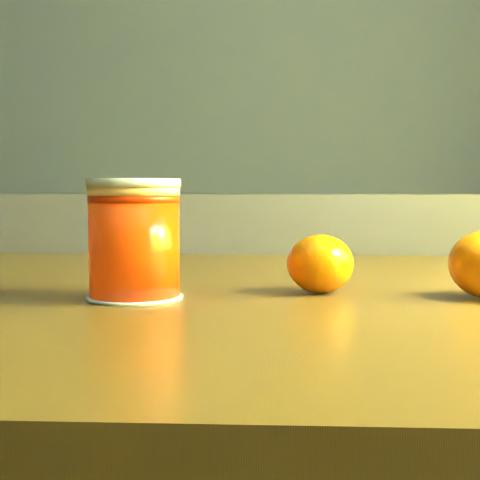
{
  "coord_description": "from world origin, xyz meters",
  "views": [
    {
      "loc": [
        0.73,
        -0.35,
        0.91
      ],
      "look_at": [
        0.7,
        0.25,
        0.86
      ],
      "focal_mm": 50.0,
      "sensor_mm": 36.0,
      "label": 1
    }
  ],
  "objects": [
    {
      "name": "kitchen_counter",
      "position": [
        0.0,
        1.45,
        0.45
      ],
      "size": [
        3.15,
        0.6,
        0.9
      ],
      "primitive_type": "cube",
      "color": "#4B4B50",
      "rests_on": "ground"
    },
    {
      "name": "juice_glass",
      "position": [
        0.6,
        0.24,
        0.86
      ],
      "size": [
        0.09,
        0.09,
        0.11
      ],
      "rotation": [
        0.0,
        0.0,
        0.12
      ],
      "color": "red",
      "rests_on": "table"
    },
    {
      "name": "orange_front",
      "position": [
        0.77,
        0.29,
        0.84
      ],
      "size": [
        0.08,
        0.08,
        0.06
      ],
      "primitive_type": "ellipsoid",
      "rotation": [
        0.0,
        0.0,
        0.43
      ],
      "color": "orange",
      "rests_on": "table"
    },
    {
      "name": "table",
      "position": [
        0.81,
        0.3,
        0.71
      ],
      "size": [
        1.09,
        0.77,
        0.81
      ],
      "rotation": [
        0.0,
        0.0,
        0.01
      ],
      "color": "brown",
      "rests_on": "ground"
    }
  ]
}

